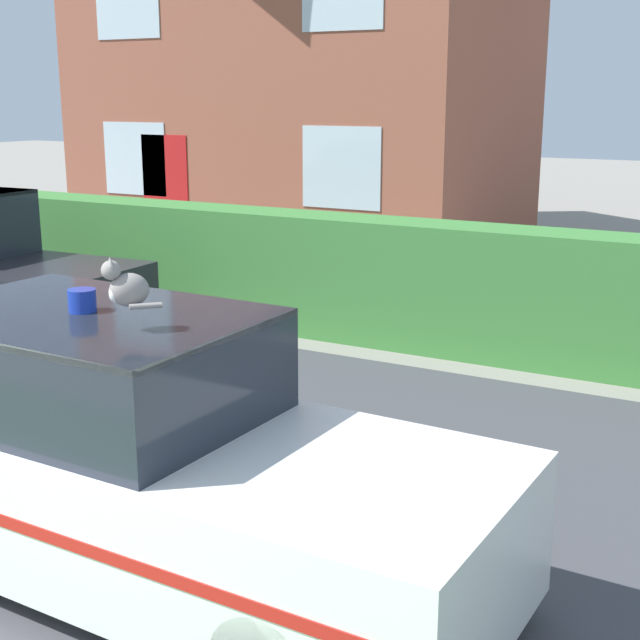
% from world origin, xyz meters
% --- Properties ---
extents(road_strip, '(28.00, 5.87, 0.01)m').
position_xyz_m(road_strip, '(0.00, 4.31, 0.01)').
color(road_strip, '#424247').
rests_on(road_strip, ground).
extents(garden_hedge, '(14.88, 0.73, 1.42)m').
position_xyz_m(garden_hedge, '(0.33, 8.04, 0.71)').
color(garden_hedge, '#3D7F38').
rests_on(garden_hedge, ground).
extents(police_car, '(4.44, 1.70, 1.69)m').
position_xyz_m(police_car, '(0.24, 2.63, 0.74)').
color(police_car, black).
rests_on(police_car, road_strip).
extents(cat, '(0.30, 0.25, 0.26)m').
position_xyz_m(cat, '(0.46, 2.43, 1.81)').
color(cat, gray).
rests_on(cat, police_car).
extents(house_left, '(8.09, 5.56, 7.88)m').
position_xyz_m(house_left, '(-5.23, 14.26, 4.01)').
color(house_left, '#93513D').
rests_on(house_left, ground).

